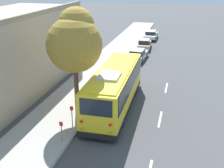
{
  "coord_description": "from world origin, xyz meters",
  "views": [
    {
      "loc": [
        -18.21,
        -4.55,
        9.49
      ],
      "look_at": [
        1.97,
        0.63,
        1.3
      ],
      "focal_mm": 45.0,
      "sensor_mm": 36.0,
      "label": 1
    }
  ],
  "objects": [
    {
      "name": "ground_plane",
      "position": [
        0.0,
        0.0,
        0.0
      ],
      "size": [
        160.0,
        160.0,
        0.0
      ],
      "primitive_type": "plane",
      "color": "#474749"
    },
    {
      "name": "parked_sedan_tan",
      "position": [
        19.01,
        0.49,
        0.61
      ],
      "size": [
        4.23,
        1.92,
        1.31
      ],
      "rotation": [
        0.0,
        0.0,
        0.07
      ],
      "color": "tan",
      "rests_on": "ground"
    },
    {
      "name": "lane_stripe_ahead",
      "position": [
        5.49,
        -3.5,
        0.0
      ],
      "size": [
        2.4,
        0.14,
        0.01
      ],
      "primitive_type": "cube",
      "color": "silver",
      "rests_on": "ground"
    },
    {
      "name": "lane_stripe_mid",
      "position": [
        -0.51,
        -3.5,
        0.0
      ],
      "size": [
        2.4,
        0.14,
        0.01
      ],
      "primitive_type": "cube",
      "color": "silver",
      "rests_on": "ground"
    },
    {
      "name": "curb_strip",
      "position": [
        0.0,
        1.52,
        0.07
      ],
      "size": [
        80.0,
        0.14,
        0.15
      ],
      "primitive_type": "cube",
      "color": "gray",
      "rests_on": "ground"
    },
    {
      "name": "sign_post_near",
      "position": [
        -5.03,
        1.91,
        0.84
      ],
      "size": [
        0.06,
        0.22,
        1.33
      ],
      "color": "gray",
      "rests_on": "sidewalk_slab"
    },
    {
      "name": "street_tree",
      "position": [
        -1.29,
        2.31,
        5.41
      ],
      "size": [
        3.7,
        3.7,
        7.43
      ],
      "color": "brown",
      "rests_on": "sidewalk_slab"
    },
    {
      "name": "sidewalk_slab",
      "position": [
        0.0,
        3.64,
        0.07
      ],
      "size": [
        80.0,
        4.09,
        0.15
      ],
      "primitive_type": "cube",
      "color": "#A3A099",
      "rests_on": "ground"
    },
    {
      "name": "sign_post_far",
      "position": [
        -3.38,
        1.91,
        0.95
      ],
      "size": [
        0.06,
        0.22,
        1.54
      ],
      "color": "gray",
      "rests_on": "sidewalk_slab"
    },
    {
      "name": "shuttle_bus",
      "position": [
        0.47,
        0.03,
        1.74
      ],
      "size": [
        10.03,
        2.83,
        3.26
      ],
      "rotation": [
        0.0,
        0.0,
        0.02
      ],
      "color": "yellow",
      "rests_on": "ground"
    },
    {
      "name": "parked_sedan_silver",
      "position": [
        13.53,
        0.49,
        0.58
      ],
      "size": [
        4.57,
        2.01,
        1.26
      ],
      "rotation": [
        0.0,
        0.0,
        -0.06
      ],
      "color": "#A8AAAF",
      "rests_on": "ground"
    },
    {
      "name": "parked_sedan_white",
      "position": [
        25.24,
        0.35,
        0.62
      ],
      "size": [
        4.36,
        1.83,
        1.33
      ],
      "rotation": [
        0.0,
        0.0,
        0.0
      ],
      "color": "silver",
      "rests_on": "ground"
    }
  ]
}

